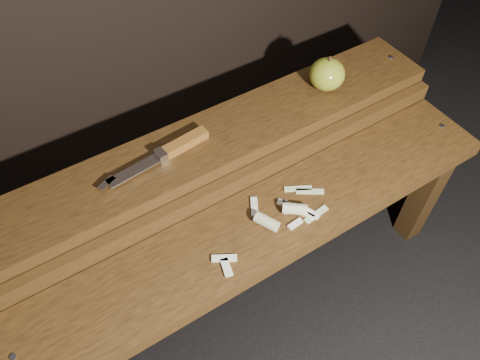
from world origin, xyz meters
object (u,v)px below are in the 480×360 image
apple (327,74)px  knife (173,149)px  bench_front_tier (268,240)px  bench_rear_tier (217,161)px

apple → knife: (-0.44, 0.00, -0.03)m
bench_front_tier → bench_rear_tier: bearing=90.0°
bench_front_tier → knife: 0.30m
bench_front_tier → apple: (0.33, 0.23, 0.19)m
knife → apple: bearing=-0.6°
bench_rear_tier → apple: 0.35m
bench_front_tier → apple: apple is taller
apple → knife: bearing=179.4°
bench_rear_tier → bench_front_tier: bearing=-90.0°
bench_front_tier → bench_rear_tier: size_ratio=1.00×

